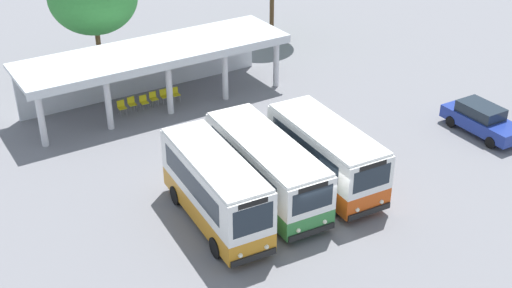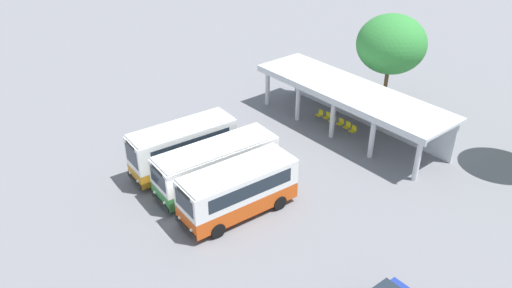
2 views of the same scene
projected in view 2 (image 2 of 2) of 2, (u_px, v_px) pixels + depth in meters
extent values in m
plane|color=slate|center=(181.00, 207.00, 29.80)|extent=(180.00, 180.00, 0.00)
cylinder|color=black|center=(162.00, 182.00, 31.30)|extent=(0.28, 0.91, 0.90)
cylinder|color=black|center=(148.00, 168.00, 32.72)|extent=(0.28, 0.91, 0.90)
cylinder|color=black|center=(221.00, 161.00, 33.46)|extent=(0.28, 0.91, 0.90)
cylinder|color=black|center=(205.00, 148.00, 34.89)|extent=(0.28, 0.91, 0.90)
cube|color=orange|center=(184.00, 159.00, 32.90)|extent=(2.61, 7.12, 0.92)
cube|color=white|center=(183.00, 141.00, 32.19)|extent=(2.61, 7.12, 1.88)
cube|color=white|center=(182.00, 127.00, 31.69)|extent=(2.53, 6.90, 0.12)
cube|color=black|center=(135.00, 181.00, 31.30)|extent=(2.01, 0.24, 0.28)
cube|color=#1E2833|center=(132.00, 156.00, 30.43)|extent=(1.73, 0.17, 1.22)
cube|color=black|center=(130.00, 145.00, 30.04)|extent=(1.27, 0.14, 0.24)
cube|color=#1E2833|center=(192.00, 146.00, 31.48)|extent=(0.44, 5.57, 1.04)
cube|color=#1E2833|center=(176.00, 133.00, 32.96)|extent=(0.44, 5.57, 1.04)
sphere|color=#EAEACC|center=(138.00, 181.00, 30.74)|extent=(0.20, 0.20, 0.20)
sphere|color=#EAEACC|center=(130.00, 172.00, 31.56)|extent=(0.20, 0.20, 0.20)
cylinder|color=black|center=(192.00, 203.00, 29.42)|extent=(0.28, 0.91, 0.90)
cylinder|color=black|center=(175.00, 185.00, 31.01)|extent=(0.28, 0.91, 0.90)
cylinder|color=black|center=(259.00, 176.00, 31.86)|extent=(0.28, 0.91, 0.90)
cylinder|color=black|center=(240.00, 161.00, 33.45)|extent=(0.28, 0.91, 0.90)
cube|color=#337F3D|center=(217.00, 176.00, 31.24)|extent=(2.89, 8.00, 0.90)
cube|color=white|center=(217.00, 159.00, 30.63)|extent=(2.89, 8.00, 1.55)
cube|color=white|center=(216.00, 147.00, 30.21)|extent=(2.80, 7.76, 0.12)
cube|color=black|center=(160.00, 202.00, 29.42)|extent=(2.23, 0.26, 0.28)
cube|color=#1E2833|center=(158.00, 179.00, 28.65)|extent=(1.92, 0.18, 1.00)
cube|color=black|center=(157.00, 170.00, 28.34)|extent=(1.41, 0.15, 0.24)
cube|color=#1E2833|center=(228.00, 166.00, 29.83)|extent=(0.48, 6.27, 0.85)
cube|color=#1E2833|center=(208.00, 150.00, 31.47)|extent=(0.48, 6.27, 0.85)
sphere|color=#EAEACC|center=(165.00, 203.00, 28.81)|extent=(0.20, 0.20, 0.20)
sphere|color=#EAEACC|center=(155.00, 192.00, 29.72)|extent=(0.20, 0.20, 0.20)
cylinder|color=black|center=(218.00, 231.00, 27.26)|extent=(0.27, 0.91, 0.90)
cylinder|color=black|center=(197.00, 210.00, 28.84)|extent=(0.27, 0.91, 0.90)
cylinder|color=black|center=(280.00, 203.00, 29.44)|extent=(0.27, 0.91, 0.90)
cylinder|color=black|center=(257.00, 185.00, 31.02)|extent=(0.27, 0.91, 0.90)
cube|color=#D14C14|center=(239.00, 200.00, 28.92)|extent=(2.77, 7.05, 1.00)
cube|color=white|center=(238.00, 182.00, 28.28)|extent=(2.77, 7.05, 1.58)
cube|color=white|center=(238.00, 169.00, 27.85)|extent=(2.69, 6.84, 0.12)
cube|color=black|center=(186.00, 228.00, 27.33)|extent=(2.24, 0.24, 0.28)
cube|color=#1E2833|center=(184.00, 203.00, 26.51)|extent=(1.93, 0.17, 1.03)
cube|color=black|center=(183.00, 193.00, 26.20)|extent=(1.41, 0.14, 0.24)
cube|color=#1E2833|center=(252.00, 190.00, 27.49)|extent=(0.38, 5.53, 0.87)
cube|color=#1E2833|center=(228.00, 171.00, 29.12)|extent=(0.38, 5.53, 0.87)
sphere|color=#EAEACC|center=(191.00, 230.00, 26.73)|extent=(0.20, 0.20, 0.20)
sphere|color=#EAEACC|center=(180.00, 217.00, 27.64)|extent=(0.20, 0.20, 0.20)
cylinder|color=silver|center=(268.00, 86.00, 41.33)|extent=(0.36, 0.36, 3.20)
cylinder|color=silver|center=(298.00, 101.00, 38.88)|extent=(0.36, 0.36, 3.20)
cylinder|color=silver|center=(333.00, 118.00, 36.44)|extent=(0.36, 0.36, 3.20)
cylinder|color=silver|center=(372.00, 137.00, 33.99)|extent=(0.36, 0.36, 3.20)
cylinder|color=silver|center=(418.00, 158.00, 31.55)|extent=(0.36, 0.36, 3.20)
cube|color=silver|center=(365.00, 104.00, 38.42)|extent=(15.41, 0.20, 3.20)
cube|color=silver|center=(351.00, 90.00, 36.52)|extent=(15.91, 4.52, 0.20)
cube|color=silver|center=(329.00, 101.00, 35.43)|extent=(15.91, 0.10, 0.28)
cylinder|color=slate|center=(319.00, 119.00, 39.23)|extent=(0.03, 0.03, 0.44)
cylinder|color=slate|center=(316.00, 118.00, 39.47)|extent=(0.03, 0.03, 0.44)
cylinder|color=slate|center=(322.00, 118.00, 39.42)|extent=(0.03, 0.03, 0.44)
cylinder|color=slate|center=(319.00, 116.00, 39.66)|extent=(0.03, 0.03, 0.44)
cube|color=yellow|center=(319.00, 115.00, 39.33)|extent=(0.45, 0.45, 0.04)
cube|color=yellow|center=(321.00, 112.00, 39.33)|extent=(0.44, 0.05, 0.40)
cylinder|color=slate|center=(326.00, 122.00, 38.85)|extent=(0.03, 0.03, 0.44)
cylinder|color=slate|center=(323.00, 120.00, 39.09)|extent=(0.03, 0.03, 0.44)
cylinder|color=slate|center=(329.00, 120.00, 39.04)|extent=(0.03, 0.03, 0.44)
cylinder|color=slate|center=(326.00, 119.00, 39.28)|extent=(0.03, 0.03, 0.44)
cube|color=yellow|center=(326.00, 118.00, 38.94)|extent=(0.45, 0.45, 0.04)
cube|color=yellow|center=(328.00, 115.00, 38.95)|extent=(0.44, 0.05, 0.40)
cylinder|color=slate|center=(331.00, 126.00, 38.31)|extent=(0.03, 0.03, 0.44)
cylinder|color=slate|center=(328.00, 124.00, 38.55)|extent=(0.03, 0.03, 0.44)
cylinder|color=slate|center=(335.00, 124.00, 38.50)|extent=(0.03, 0.03, 0.44)
cylinder|color=slate|center=(331.00, 123.00, 38.74)|extent=(0.03, 0.03, 0.44)
cube|color=yellow|center=(332.00, 121.00, 38.40)|extent=(0.45, 0.45, 0.04)
cube|color=yellow|center=(334.00, 118.00, 38.41)|extent=(0.44, 0.05, 0.40)
cylinder|color=slate|center=(339.00, 128.00, 37.93)|extent=(0.03, 0.03, 0.44)
cylinder|color=slate|center=(336.00, 127.00, 38.17)|extent=(0.03, 0.03, 0.44)
cylinder|color=slate|center=(343.00, 127.00, 38.12)|extent=(0.03, 0.03, 0.44)
cylinder|color=slate|center=(339.00, 125.00, 38.36)|extent=(0.03, 0.03, 0.44)
cube|color=yellow|center=(340.00, 124.00, 38.03)|extent=(0.45, 0.45, 0.04)
cube|color=yellow|center=(342.00, 121.00, 38.03)|extent=(0.44, 0.05, 0.40)
cylinder|color=slate|center=(346.00, 132.00, 37.47)|extent=(0.03, 0.03, 0.44)
cylinder|color=slate|center=(343.00, 130.00, 37.71)|extent=(0.03, 0.03, 0.44)
cylinder|color=slate|center=(349.00, 130.00, 37.66)|extent=(0.03, 0.03, 0.44)
cylinder|color=slate|center=(346.00, 128.00, 37.90)|extent=(0.03, 0.03, 0.44)
cube|color=yellow|center=(346.00, 127.00, 37.57)|extent=(0.45, 0.45, 0.04)
cube|color=yellow|center=(348.00, 124.00, 37.57)|extent=(0.44, 0.05, 0.40)
cylinder|color=slate|center=(352.00, 136.00, 36.95)|extent=(0.03, 0.03, 0.44)
cylinder|color=slate|center=(348.00, 134.00, 37.19)|extent=(0.03, 0.03, 0.44)
cylinder|color=slate|center=(355.00, 134.00, 37.14)|extent=(0.03, 0.03, 0.44)
cylinder|color=slate|center=(352.00, 132.00, 37.38)|extent=(0.03, 0.03, 0.44)
cube|color=yellow|center=(352.00, 131.00, 37.04)|extent=(0.45, 0.45, 0.04)
cube|color=yellow|center=(354.00, 128.00, 37.05)|extent=(0.44, 0.05, 0.40)
cylinder|color=brown|center=(385.00, 86.00, 41.57)|extent=(0.32, 0.32, 3.07)
ellipsoid|color=#338438|center=(391.00, 44.00, 39.76)|extent=(5.55, 5.55, 4.72)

